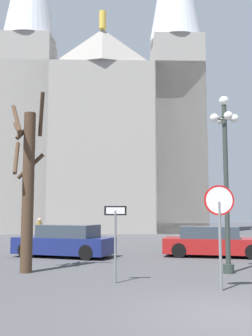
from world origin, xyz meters
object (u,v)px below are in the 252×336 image
object	(u,v)px
cathedral	(103,118)
stop_sign	(219,216)
bare_tree	(28,183)
one_way_arrow_sign	(115,233)
parked_car_near_red	(213,242)
pedestrian_walking	(39,230)
parked_car_far_navy	(65,242)
street_lamp	(226,164)

from	to	relation	value
cathedral	stop_sign	bearing A→B (deg)	-87.48
cathedral	bare_tree	xyz separation A→B (m)	(-4.13, -26.06, -8.67)
stop_sign	bare_tree	size ratio (longest dim) A/B	0.44
cathedral	one_way_arrow_sign	distance (m)	30.17
one_way_arrow_sign	parked_car_near_red	size ratio (longest dim) A/B	0.45
cathedral	pedestrian_walking	bearing A→B (deg)	-105.36
parked_car_far_navy	cathedral	bearing A→B (deg)	82.18
one_way_arrow_sign	bare_tree	bearing A→B (deg)	140.92
bare_tree	stop_sign	bearing A→B (deg)	-34.11
parked_car_near_red	street_lamp	bearing A→B (deg)	-103.65
cathedral	parked_car_far_navy	xyz separation A→B (m)	(-2.97, -21.62, -11.00)
parked_car_far_navy	one_way_arrow_sign	bearing A→B (deg)	-76.20
cathedral	parked_car_far_navy	distance (m)	24.44
pedestrian_walking	street_lamp	bearing A→B (deg)	-54.95
parked_car_near_red	cathedral	bearing A→B (deg)	99.47
bare_tree	pedestrian_walking	world-z (taller)	bare_tree
parked_car_near_red	parked_car_far_navy	xyz separation A→B (m)	(-6.69, 0.68, 0.03)
one_way_arrow_sign	parked_car_far_navy	world-z (taller)	one_way_arrow_sign
street_lamp	pedestrian_walking	bearing A→B (deg)	125.05
street_lamp	bare_tree	bearing A→B (deg)	171.97
street_lamp	parked_car_near_red	world-z (taller)	street_lamp
pedestrian_walking	parked_car_far_navy	bearing A→B (deg)	-71.33
bare_tree	one_way_arrow_sign	bearing A→B (deg)	-39.08
stop_sign	bare_tree	bearing A→B (deg)	145.89
one_way_arrow_sign	pedestrian_walking	xyz separation A→B (m)	(-3.29, 11.58, -0.42)
street_lamp	pedestrian_walking	distance (m)	12.78
cathedral	one_way_arrow_sign	world-z (taller)	cathedral
one_way_arrow_sign	pedestrian_walking	distance (m)	12.04
cathedral	bare_tree	bearing A→B (deg)	-99.00
one_way_arrow_sign	pedestrian_walking	size ratio (longest dim) A/B	1.32
bare_tree	parked_car_far_navy	size ratio (longest dim) A/B	1.30
street_lamp	parked_car_far_navy	distance (m)	8.28
cathedral	one_way_arrow_sign	bearing A→B (deg)	-92.66
cathedral	street_lamp	size ratio (longest dim) A/B	5.93
pedestrian_walking	parked_car_near_red	bearing A→B (deg)	-33.57
street_lamp	pedestrian_walking	world-z (taller)	street_lamp
cathedral	pedestrian_walking	world-z (taller)	cathedral
cathedral	pedestrian_walking	distance (m)	20.41
bare_tree	parked_car_near_red	xyz separation A→B (m)	(7.85, 3.77, -2.36)
stop_sign	street_lamp	xyz separation A→B (m)	(1.27, 2.73, 1.71)
stop_sign	parked_car_near_red	size ratio (longest dim) A/B	0.56
stop_sign	cathedral	bearing A→B (deg)	92.52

